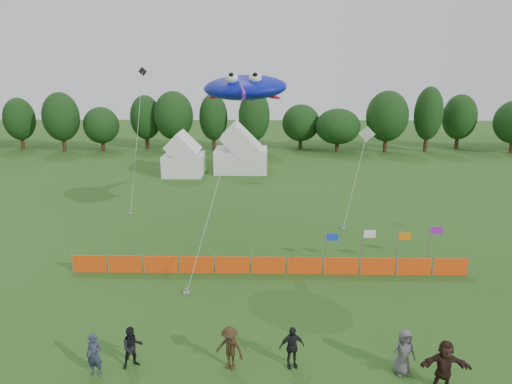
{
  "coord_description": "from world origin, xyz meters",
  "views": [
    {
      "loc": [
        0.42,
        -15.47,
        11.23
      ],
      "look_at": [
        0.0,
        6.0,
        5.2
      ],
      "focal_mm": 32.0,
      "sensor_mm": 36.0,
      "label": 1
    }
  ],
  "objects_px": {
    "tent_right": "(241,153)",
    "barrier_fence": "(269,265)",
    "tent_left": "(184,158)",
    "stingray_kite": "(245,88)",
    "spectator_b": "(132,347)",
    "spectator_a": "(94,355)",
    "spectator_e": "(404,352)",
    "spectator_f": "(444,365)",
    "spectator_d": "(292,347)",
    "spectator_c": "(230,348)"
  },
  "relations": [
    {
      "from": "tent_left",
      "to": "spectator_c",
      "type": "bearing_deg",
      "value": -77.21
    },
    {
      "from": "spectator_d",
      "to": "stingray_kite",
      "type": "bearing_deg",
      "value": 87.12
    },
    {
      "from": "spectator_c",
      "to": "spectator_b",
      "type": "bearing_deg",
      "value": -155.77
    },
    {
      "from": "spectator_f",
      "to": "barrier_fence",
      "type": "bearing_deg",
      "value": 127.3
    },
    {
      "from": "barrier_fence",
      "to": "stingray_kite",
      "type": "height_order",
      "value": "stingray_kite"
    },
    {
      "from": "tent_left",
      "to": "spectator_a",
      "type": "bearing_deg",
      "value": -86.1
    },
    {
      "from": "barrier_fence",
      "to": "spectator_b",
      "type": "relative_size",
      "value": 13.12
    },
    {
      "from": "spectator_d",
      "to": "spectator_f",
      "type": "relative_size",
      "value": 0.89
    },
    {
      "from": "spectator_a",
      "to": "spectator_b",
      "type": "bearing_deg",
      "value": 27.18
    },
    {
      "from": "tent_right",
      "to": "spectator_e",
      "type": "distance_m",
      "value": 34.48
    },
    {
      "from": "barrier_fence",
      "to": "spectator_a",
      "type": "height_order",
      "value": "spectator_a"
    },
    {
      "from": "tent_left",
      "to": "stingray_kite",
      "type": "xyz_separation_m",
      "value": [
        7.29,
        -19.06,
        8.07
      ]
    },
    {
      "from": "spectator_f",
      "to": "stingray_kite",
      "type": "bearing_deg",
      "value": 122.72
    },
    {
      "from": "barrier_fence",
      "to": "spectator_a",
      "type": "xyz_separation_m",
      "value": [
        -6.53,
        -8.68,
        0.34
      ]
    },
    {
      "from": "tent_left",
      "to": "spectator_d",
      "type": "bearing_deg",
      "value": -73.13
    },
    {
      "from": "tent_right",
      "to": "spectator_c",
      "type": "bearing_deg",
      "value": -87.84
    },
    {
      "from": "tent_right",
      "to": "spectator_a",
      "type": "height_order",
      "value": "tent_right"
    },
    {
      "from": "spectator_c",
      "to": "spectator_f",
      "type": "height_order",
      "value": "spectator_f"
    },
    {
      "from": "spectator_a",
      "to": "spectator_b",
      "type": "relative_size",
      "value": 1.01
    },
    {
      "from": "spectator_c",
      "to": "spectator_e",
      "type": "bearing_deg",
      "value": 23.69
    },
    {
      "from": "spectator_e",
      "to": "spectator_f",
      "type": "xyz_separation_m",
      "value": [
        1.2,
        -0.81,
        0.04
      ]
    },
    {
      "from": "tent_right",
      "to": "barrier_fence",
      "type": "relative_size",
      "value": 0.26
    },
    {
      "from": "tent_right",
      "to": "stingray_kite",
      "type": "bearing_deg",
      "value": -86.24
    },
    {
      "from": "spectator_d",
      "to": "spectator_e",
      "type": "bearing_deg",
      "value": -17.69
    },
    {
      "from": "spectator_b",
      "to": "stingray_kite",
      "type": "relative_size",
      "value": 0.12
    },
    {
      "from": "spectator_a",
      "to": "spectator_c",
      "type": "xyz_separation_m",
      "value": [
        4.99,
        0.46,
        0.04
      ]
    },
    {
      "from": "tent_right",
      "to": "spectator_c",
      "type": "relative_size",
      "value": 3.23
    },
    {
      "from": "spectator_d",
      "to": "spectator_f",
      "type": "bearing_deg",
      "value": -25.17
    },
    {
      "from": "spectator_f",
      "to": "tent_left",
      "type": "bearing_deg",
      "value": 117.97
    },
    {
      "from": "tent_right",
      "to": "barrier_fence",
      "type": "bearing_deg",
      "value": -83.68
    },
    {
      "from": "stingray_kite",
      "to": "barrier_fence",
      "type": "bearing_deg",
      "value": -71.87
    },
    {
      "from": "tent_left",
      "to": "stingray_kite",
      "type": "height_order",
      "value": "stingray_kite"
    },
    {
      "from": "spectator_d",
      "to": "spectator_f",
      "type": "xyz_separation_m",
      "value": [
        5.34,
        -1.14,
        0.11
      ]
    },
    {
      "from": "tent_left",
      "to": "spectator_d",
      "type": "height_order",
      "value": "tent_left"
    },
    {
      "from": "spectator_d",
      "to": "spectator_e",
      "type": "relative_size",
      "value": 0.93
    },
    {
      "from": "barrier_fence",
      "to": "spectator_a",
      "type": "bearing_deg",
      "value": -126.94
    },
    {
      "from": "tent_left",
      "to": "tent_right",
      "type": "distance_m",
      "value": 6.19
    },
    {
      "from": "spectator_b",
      "to": "tent_right",
      "type": "bearing_deg",
      "value": 57.11
    },
    {
      "from": "tent_left",
      "to": "spectator_e",
      "type": "height_order",
      "value": "tent_left"
    },
    {
      "from": "spectator_e",
      "to": "stingray_kite",
      "type": "relative_size",
      "value": 0.14
    },
    {
      "from": "tent_left",
      "to": "spectator_d",
      "type": "relative_size",
      "value": 2.42
    },
    {
      "from": "spectator_d",
      "to": "spectator_e",
      "type": "xyz_separation_m",
      "value": [
        4.14,
        -0.33,
        0.07
      ]
    },
    {
      "from": "tent_left",
      "to": "spectator_d",
      "type": "distance_m",
      "value": 32.88
    },
    {
      "from": "tent_left",
      "to": "spectator_a",
      "type": "xyz_separation_m",
      "value": [
        2.19,
        -32.08,
        -0.99
      ]
    },
    {
      "from": "spectator_b",
      "to": "tent_left",
      "type": "bearing_deg",
      "value": 67.58
    },
    {
      "from": "spectator_b",
      "to": "stingray_kite",
      "type": "xyz_separation_m",
      "value": [
        3.83,
        12.51,
        9.07
      ]
    },
    {
      "from": "spectator_a",
      "to": "spectator_d",
      "type": "xyz_separation_m",
      "value": [
        7.35,
        0.63,
        0.01
      ]
    },
    {
      "from": "barrier_fence",
      "to": "spectator_f",
      "type": "bearing_deg",
      "value": -56.13
    },
    {
      "from": "barrier_fence",
      "to": "spectator_f",
      "type": "height_order",
      "value": "spectator_f"
    },
    {
      "from": "spectator_e",
      "to": "spectator_d",
      "type": "bearing_deg",
      "value": 164.83
    }
  ]
}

